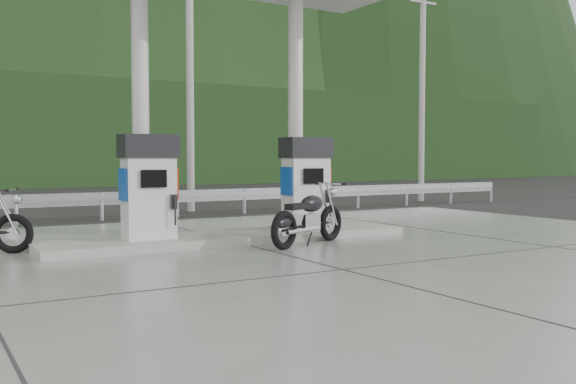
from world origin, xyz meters
TOP-DOWN VIEW (x-y plane):
  - ground at (0.00, 0.00)m, footprint 160.00×160.00m
  - forecourt_apron at (0.00, 0.00)m, footprint 18.00×14.00m
  - pump_island at (0.00, 2.50)m, footprint 7.00×1.40m
  - gas_pump_left at (-1.60, 2.50)m, footprint 0.95×0.55m
  - gas_pump_right at (1.60, 2.50)m, footprint 0.95×0.55m
  - canopy_column_left at (-1.60, 2.90)m, footprint 0.30×0.30m
  - canopy_column_right at (1.60, 2.90)m, footprint 0.30×0.30m
  - guardrail at (0.00, 8.00)m, footprint 26.00×0.16m
  - road at (0.00, 11.50)m, footprint 60.00×7.00m
  - utility_pole_b at (2.00, 9.50)m, footprint 0.22×0.22m
  - utility_pole_c at (11.00, 9.50)m, footprint 0.22×0.22m
  - tree_band at (0.00, 30.00)m, footprint 80.00×6.00m
  - motorcycle_right at (0.97, 1.41)m, footprint 2.09×1.38m

SIDE VIEW (x-z plane):
  - ground at x=0.00m, z-range 0.00..0.00m
  - road at x=0.00m, z-range 0.00..0.01m
  - forecourt_apron at x=0.00m, z-range 0.00..0.02m
  - pump_island at x=0.00m, z-range 0.02..0.17m
  - motorcycle_right at x=0.97m, z-range 0.02..0.97m
  - guardrail at x=0.00m, z-range 0.00..1.42m
  - gas_pump_left at x=-1.60m, z-range 0.17..1.97m
  - gas_pump_right at x=1.60m, z-range 0.17..1.97m
  - canopy_column_left at x=-1.60m, z-range 0.17..5.17m
  - canopy_column_right at x=1.60m, z-range 0.17..5.17m
  - tree_band at x=0.00m, z-range 0.00..6.00m
  - utility_pole_b at x=2.00m, z-range 0.00..8.00m
  - utility_pole_c at x=11.00m, z-range 0.00..8.00m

